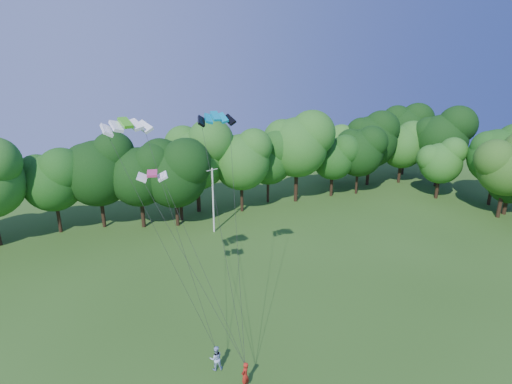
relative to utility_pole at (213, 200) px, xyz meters
name	(u,v)px	position (x,y,z in m)	size (l,w,h in m)	color
utility_pole	(213,200)	(0.00, 0.00, 0.00)	(1.57, 0.53, 8.05)	silver
kite_flyer_left	(245,375)	(-7.95, -24.05, -3.22)	(0.67, 0.44, 1.84)	#AD2016
kite_flyer_right	(216,358)	(-8.95, -21.73, -3.26)	(0.86, 0.67, 1.77)	#A6BDE7
kite_teal	(215,116)	(-6.27, -16.49, 11.97)	(2.64, 1.41, 0.61)	#0585A9
kite_green	(125,123)	(-12.14, -15.47, 11.77)	(3.25, 1.79, 0.63)	green
kite_pink	(152,173)	(-10.77, -15.82, 8.29)	(2.24, 1.53, 0.34)	#C3366C
tree_back_center	(179,168)	(-2.24, 5.68, 2.96)	(7.82, 7.82, 11.38)	#342214
tree_back_east	(333,144)	(26.14, 10.04, 2.85)	(7.70, 7.70, 11.21)	#312413
tree_flank_east	(507,166)	(35.56, -13.61, 2.94)	(7.80, 7.80, 11.34)	black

